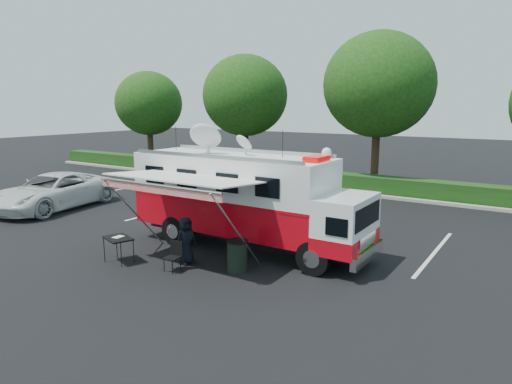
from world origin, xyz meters
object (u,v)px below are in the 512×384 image
Objects in this scene: white_suv at (55,209)px; trash_bin at (237,256)px; folding_table at (118,239)px; command_truck at (246,198)px.

trash_bin reaches higher than white_suv.
trash_bin is (12.12, -2.02, 0.48)m from white_suv.
white_suv is 12.30m from trash_bin.
command_truck is at bearing 52.92° from folding_table.
command_truck is 1.42× the size of white_suv.
folding_table is at bearing -159.02° from trash_bin.
trash_bin is at bearing 20.98° from folding_table.
white_suv reaches higher than folding_table.
folding_table is 1.17× the size of trash_bin.
trash_bin is (3.58, 1.37, -0.28)m from folding_table.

